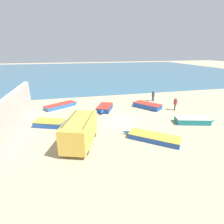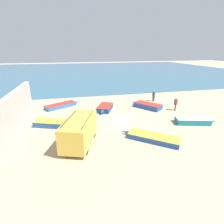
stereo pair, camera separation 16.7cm
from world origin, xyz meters
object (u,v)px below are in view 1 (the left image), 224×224
at_px(fishing_rowboat_0, 146,105).
at_px(fishing_rowboat_2, 194,120).
at_px(parked_van, 80,131).
at_px(fishing_rowboat_3, 105,108).
at_px(fisherman_0, 175,103).
at_px(fishing_rowboat_5, 51,123).
at_px(fishing_rowboat_1, 61,105).
at_px(fishing_rowboat_4, 153,137).
at_px(fisherman_1, 153,95).

height_order(fishing_rowboat_0, fishing_rowboat_2, fishing_rowboat_0).
xyz_separation_m(fishing_rowboat_0, fishing_rowboat_2, (2.83, -6.36, -0.01)).
relative_size(parked_van, fishing_rowboat_3, 1.36).
bearing_deg(fisherman_0, fishing_rowboat_2, 113.50).
relative_size(fishing_rowboat_5, fisherman_0, 2.24).
bearing_deg(fishing_rowboat_3, fishing_rowboat_1, -90.99).
xyz_separation_m(parked_van, fishing_rowboat_0, (9.77, 7.96, -0.92)).
distance_m(fishing_rowboat_1, fishing_rowboat_5, 6.51).
xyz_separation_m(fishing_rowboat_3, fisherman_0, (9.26, -2.21, 0.73)).
bearing_deg(fishing_rowboat_2, fishing_rowboat_4, -142.91).
height_order(fishing_rowboat_2, fishing_rowboat_3, fishing_rowboat_2).
bearing_deg(fishing_rowboat_4, fishing_rowboat_2, -118.52).
xyz_separation_m(fishing_rowboat_4, fisherman_1, (5.76, 11.72, 0.81)).
height_order(fishing_rowboat_0, fisherman_1, fisherman_1).
height_order(fishing_rowboat_0, fishing_rowboat_3, fishing_rowboat_0).
relative_size(fishing_rowboat_2, fishing_rowboat_3, 1.13).
height_order(fishing_rowboat_1, fishing_rowboat_3, fishing_rowboat_3).
bearing_deg(fishing_rowboat_4, fishing_rowboat_3, -34.33).
xyz_separation_m(parked_van, fisherman_0, (13.03, 6.05, -0.21)).
height_order(parked_van, fishing_rowboat_2, parked_van).
bearing_deg(fisherman_1, fishing_rowboat_3, 125.57).
xyz_separation_m(fishing_rowboat_0, fishing_rowboat_1, (-11.75, 3.04, -0.07)).
height_order(fishing_rowboat_4, fisherman_1, fisherman_1).
xyz_separation_m(parked_van, fishing_rowboat_5, (-2.86, 4.55, -0.96)).
bearing_deg(fishing_rowboat_3, fishing_rowboat_0, 111.61).
bearing_deg(fishing_rowboat_3, fishing_rowboat_5, -36.28).
xyz_separation_m(fishing_rowboat_1, fishing_rowboat_3, (5.75, -2.74, 0.05)).
relative_size(parked_van, fisherman_1, 3.01).
relative_size(fisherman_0, fisherman_1, 0.99).
height_order(fishing_rowboat_1, fishing_rowboat_5, fishing_rowboat_5).
height_order(fishing_rowboat_3, fisherman_1, fisherman_1).
bearing_deg(fishing_rowboat_2, fisherman_1, 107.97).
bearing_deg(parked_van, fisherman_1, -29.09).
relative_size(fishing_rowboat_1, fisherman_1, 2.83).
bearing_deg(fishing_rowboat_0, fisherman_1, -75.90).
bearing_deg(fishing_rowboat_2, parked_van, -157.53).
relative_size(fishing_rowboat_3, fishing_rowboat_4, 0.81).
relative_size(fishing_rowboat_0, fishing_rowboat_4, 0.89).
distance_m(fishing_rowboat_2, fishing_rowboat_4, 6.68).
xyz_separation_m(fishing_rowboat_2, fisherman_1, (-0.44, 9.23, 0.74)).
height_order(fishing_rowboat_0, fisherman_0, fisherman_0).
distance_m(fishing_rowboat_1, fishing_rowboat_2, 17.35).
distance_m(fishing_rowboat_3, fishing_rowboat_5, 7.59).
distance_m(parked_van, fisherman_0, 14.37).
xyz_separation_m(fishing_rowboat_2, fishing_rowboat_5, (-15.45, 2.95, -0.03)).
distance_m(fishing_rowboat_4, fishing_rowboat_5, 10.73).
relative_size(fishing_rowboat_2, fishing_rowboat_5, 1.14).
bearing_deg(fisherman_0, fisherman_1, -50.52).
bearing_deg(fishing_rowboat_5, parked_van, -36.76).
relative_size(parked_van, fisherman_0, 3.05).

